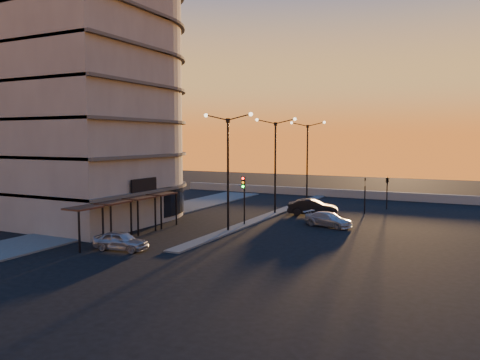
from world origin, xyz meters
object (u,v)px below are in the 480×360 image
streetlamp_mid (275,158)px  traffic_light_main (244,192)px  car_sedan (313,207)px  car_wagon (328,219)px  car_hatchback (121,241)px

streetlamp_mid → traffic_light_main: bearing=-90.0°
car_sedan → streetlamp_mid: bearing=86.9°
car_wagon → car_sedan: bearing=45.8°
traffic_light_main → car_wagon: traffic_light_main is taller
traffic_light_main → car_wagon: 7.58m
car_sedan → car_wagon: (3.00, -5.03, -0.17)m
car_sedan → car_wagon: car_sedan is taller
streetlamp_mid → traffic_light_main: 7.62m
car_hatchback → car_wagon: bearing=-42.5°
car_sedan → car_wagon: 5.86m
car_wagon → traffic_light_main: bearing=127.8°
streetlamp_mid → traffic_light_main: (0.00, -7.13, -2.70)m
traffic_light_main → car_sedan: size_ratio=0.88×
streetlamp_mid → car_sedan: 6.08m
car_hatchback → car_sedan: bearing=-27.6°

